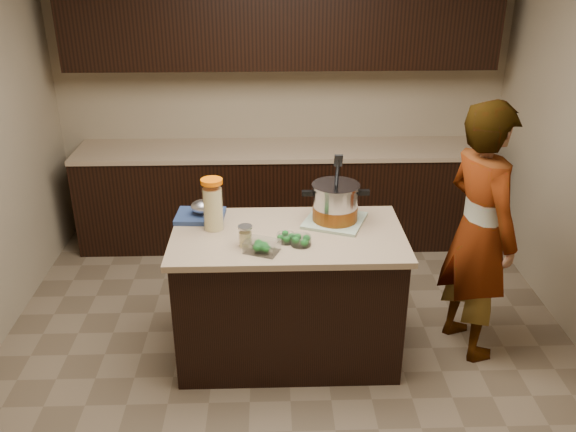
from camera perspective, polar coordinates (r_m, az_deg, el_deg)
name	(u,v)px	position (r m, az deg, el deg)	size (l,w,h in m)	color
ground_plane	(288,351)	(4.28, 0.00, -12.49)	(4.00, 4.00, 0.00)	brown
room_shell	(288,105)	(3.52, 0.00, 10.32)	(4.04, 4.04, 2.72)	tan
back_cabinets	(282,142)	(5.41, -0.59, 6.95)	(3.60, 0.63, 2.33)	black
island	(288,294)	(4.03, 0.00, -7.36)	(1.46, 0.81, 0.90)	black
dish_towel	(335,220)	(3.97, 4.39, -0.42)	(0.36, 0.36, 0.02)	#5D8358
stock_pot	(335,205)	(3.92, 4.44, 1.06)	(0.43, 0.31, 0.44)	#B7B7BC
lemonade_pitcher	(213,206)	(3.84, -7.04, 0.91)	(0.18, 0.18, 0.33)	#D5C382
mason_jar	(245,237)	(3.64, -4.01, -1.95)	(0.10, 0.10, 0.14)	#D5C382
broccoli_tub_left	(301,241)	(3.66, 1.23, -2.34)	(0.15, 0.15, 0.06)	silver
broccoli_tub_right	(286,238)	(3.70, -0.21, -2.08)	(0.13, 0.13, 0.05)	silver
broccoli_tub_rect	(262,247)	(3.58, -2.46, -2.91)	(0.23, 0.20, 0.07)	silver
blue_tray	(202,212)	(4.04, -8.10, 0.33)	(0.33, 0.27, 0.12)	navy
person	(479,232)	(4.09, 17.45, -1.43)	(0.63, 0.41, 1.73)	gray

